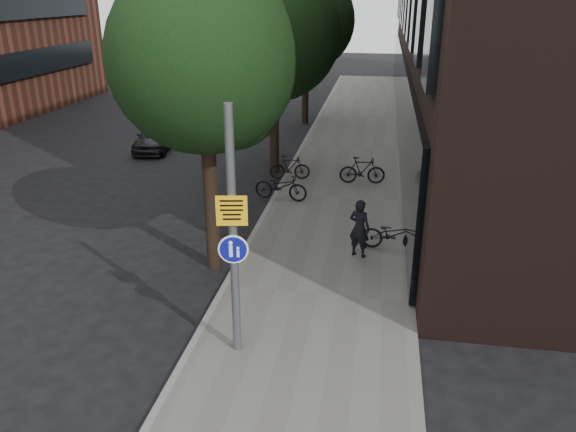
% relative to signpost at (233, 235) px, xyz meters
% --- Properties ---
extents(ground, '(120.00, 120.00, 0.00)m').
position_rel_signpost_xyz_m(ground, '(1.06, -0.89, -2.58)').
color(ground, black).
rests_on(ground, ground).
extents(sidewalk, '(4.50, 60.00, 0.12)m').
position_rel_signpost_xyz_m(sidewalk, '(1.31, 9.11, -2.52)').
color(sidewalk, '#615E5A').
rests_on(sidewalk, ground).
extents(curb_edge, '(0.15, 60.00, 0.13)m').
position_rel_signpost_xyz_m(curb_edge, '(-0.94, 9.11, -2.52)').
color(curb_edge, slate).
rests_on(curb_edge, ground).
extents(street_tree_near, '(4.40, 4.40, 7.50)m').
position_rel_signpost_xyz_m(street_tree_near, '(-1.47, 3.75, 2.53)').
color(street_tree_near, black).
rests_on(street_tree_near, ground).
extents(street_tree_mid, '(5.00, 5.00, 7.80)m').
position_rel_signpost_xyz_m(street_tree_mid, '(-1.47, 12.25, 2.53)').
color(street_tree_mid, black).
rests_on(street_tree_mid, ground).
extents(street_tree_far, '(5.00, 5.00, 7.80)m').
position_rel_signpost_xyz_m(street_tree_far, '(-1.47, 21.25, 2.53)').
color(street_tree_far, black).
rests_on(street_tree_far, ground).
extents(signpost, '(0.56, 0.16, 4.87)m').
position_rel_signpost_xyz_m(signpost, '(0.00, 0.00, 0.00)').
color(signpost, '#595B5E').
rests_on(signpost, sidewalk).
extents(pedestrian, '(0.69, 0.58, 1.60)m').
position_rel_signpost_xyz_m(pedestrian, '(2.16, 4.63, -1.66)').
color(pedestrian, black).
rests_on(pedestrian, sidewalk).
extents(parked_bike_facade_near, '(1.74, 0.70, 0.90)m').
position_rel_signpost_xyz_m(parked_bike_facade_near, '(3.06, 5.19, -2.01)').
color(parked_bike_facade_near, black).
rests_on(parked_bike_facade_near, sidewalk).
extents(parked_bike_facade_far, '(1.70, 0.62, 1.00)m').
position_rel_signpost_xyz_m(parked_bike_facade_far, '(1.99, 10.79, -1.96)').
color(parked_bike_facade_far, black).
rests_on(parked_bike_facade_far, sidewalk).
extents(parked_bike_curb_near, '(1.90, 0.88, 0.96)m').
position_rel_signpost_xyz_m(parked_bike_curb_near, '(-0.65, 8.58, -1.98)').
color(parked_bike_curb_near, black).
rests_on(parked_bike_curb_near, sidewalk).
extents(parked_bike_curb_far, '(1.56, 0.64, 0.91)m').
position_rel_signpost_xyz_m(parked_bike_curb_far, '(-0.72, 10.85, -2.01)').
color(parked_bike_curb_far, black).
rests_on(parked_bike_curb_far, sidewalk).
extents(parked_car_near, '(1.79, 3.70, 1.22)m').
position_rel_signpost_xyz_m(parked_car_near, '(-7.44, 14.46, -1.97)').
color(parked_car_near, black).
rests_on(parked_car_near, ground).
extents(parked_car_mid, '(1.28, 3.36, 1.09)m').
position_rel_signpost_xyz_m(parked_car_mid, '(-7.39, 18.98, -2.03)').
color(parked_car_mid, '#521718').
rests_on(parked_car_mid, ground).
extents(parked_car_far, '(2.01, 4.50, 1.28)m').
position_rel_signpost_xyz_m(parked_car_far, '(-6.93, 27.83, -1.94)').
color(parked_car_far, black).
rests_on(parked_car_far, ground).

